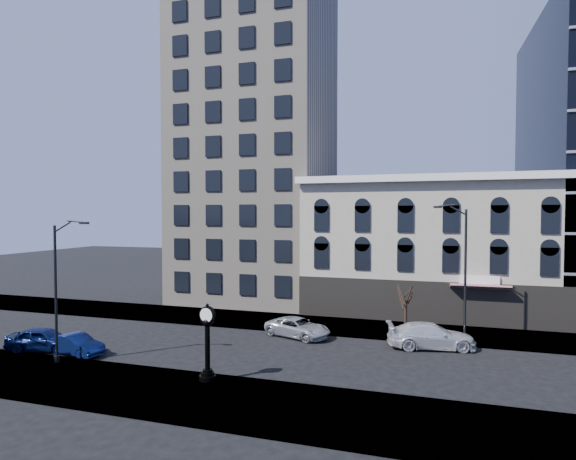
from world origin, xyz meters
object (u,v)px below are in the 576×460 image
(car_near_a, at_px, (43,339))
(street_lamp_near, at_px, (65,253))
(car_near_b, at_px, (76,345))
(street_clock, at_px, (207,345))

(car_near_a, bearing_deg, street_lamp_near, -130.86)
(street_lamp_near, relative_size, car_near_b, 2.20)
(car_near_a, bearing_deg, street_clock, -112.79)
(street_clock, height_order, street_lamp_near, street_lamp_near)
(car_near_a, relative_size, car_near_b, 1.15)
(street_clock, xyz_separation_m, street_lamp_near, (-9.56, 0.12, 4.79))
(car_near_a, height_order, car_near_b, car_near_a)
(street_lamp_near, xyz_separation_m, car_near_b, (-0.86, 1.73, -6.14))
(car_near_a, distance_m, car_near_b, 2.73)
(street_lamp_near, bearing_deg, car_near_b, 105.57)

